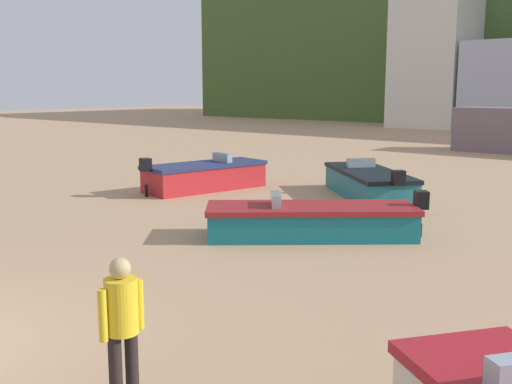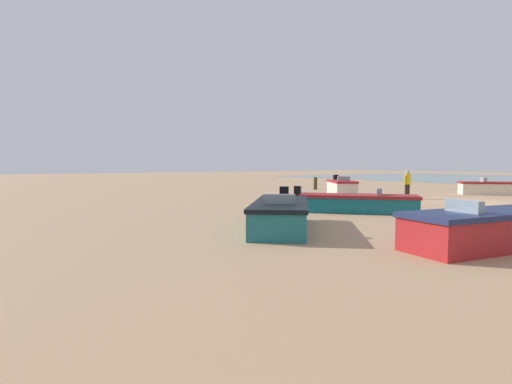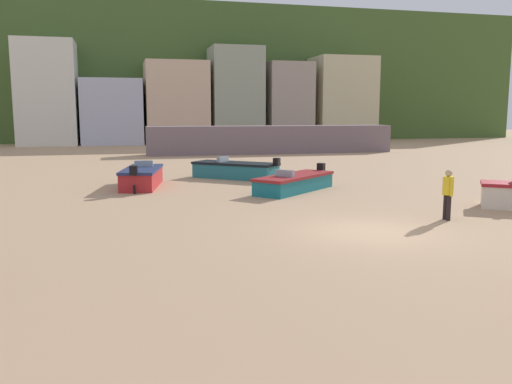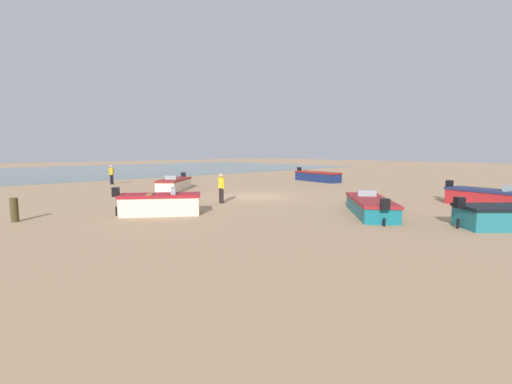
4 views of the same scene
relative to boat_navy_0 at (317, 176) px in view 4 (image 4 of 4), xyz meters
The scene contains 10 objects.
ground_plane 12.45m from the boat_navy_0, 18.83° to the left, with size 160.00×160.00×0.00m, color tan.
tidal_water 34.09m from the boat_navy_0, 69.78° to the right, with size 80.00×36.00×0.06m, color slate.
boat_navy_0 is the anchor object (origin of this frame).
boat_cream_1 19.96m from the boat_navy_0, 17.30° to the left, with size 3.62×3.07×1.24m.
boat_teal_2 17.34m from the boat_navy_0, 45.10° to the left, with size 4.48×4.19×1.05m.
boat_red_3 16.39m from the boat_navy_0, 69.22° to the left, with size 2.27×4.48×1.20m.
boat_cream_5 13.75m from the boat_navy_0, ahead, with size 4.09×3.89×1.15m.
mooring_post_near_water 24.34m from the boat_navy_0, ahead, with size 0.29×0.29×0.96m, color #40381C.
beach_walker_foreground 18.10m from the boat_navy_0, 33.28° to the right, with size 0.52×0.44×1.62m.
beach_walker_distant 15.78m from the boat_navy_0, 18.50° to the left, with size 0.36×0.53×1.62m.
Camera 4 is at (14.79, 16.24, 2.83)m, focal length 25.01 mm.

